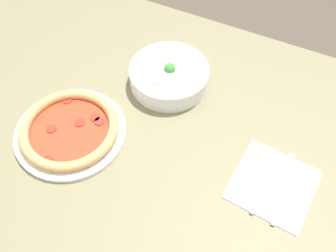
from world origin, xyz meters
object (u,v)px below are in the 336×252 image
knife (282,191)px  fork (262,180)px  pizza (70,130)px  bowl (169,75)px

knife → fork: bearing=79.5°
pizza → bowl: bearing=61.2°
pizza → fork: 0.49m
pizza → knife: 0.54m
bowl → knife: 0.43m
fork → knife: (0.05, -0.01, -0.00)m
pizza → knife: bearing=8.5°
fork → pizza: bearing=97.0°
pizza → knife: pizza is taller
pizza → fork: bearing=10.1°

